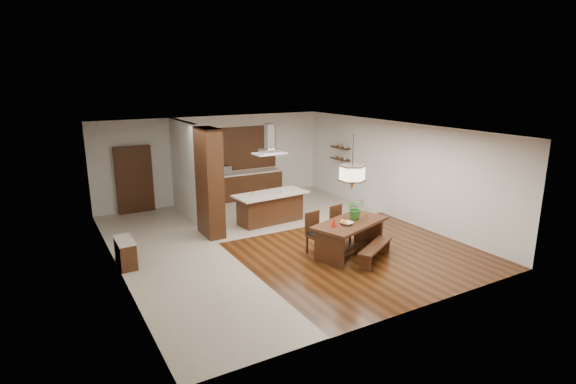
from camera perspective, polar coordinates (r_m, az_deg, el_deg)
room_shell at (r=11.37m, az=-1.31°, el=3.78°), size 9.00×9.04×2.92m
tile_hallway at (r=10.96m, az=-14.11°, el=-8.30°), size 2.50×9.00×0.01m
tile_kitchen at (r=14.57m, az=-1.66°, el=-2.17°), size 5.50×4.00×0.01m
soffit_band at (r=11.24m, az=-1.34°, el=7.91°), size 8.00×9.00×0.02m
partition_pier at (r=12.00m, az=-9.94°, el=1.15°), size 0.45×1.00×2.90m
partition_stub at (r=13.96m, az=-12.93°, el=2.85°), size 0.18×2.40×2.90m
hallway_console at (r=10.83m, az=-19.93°, el=-7.27°), size 0.37×0.88×0.63m
hallway_doorway at (r=14.78m, az=-18.93°, el=1.48°), size 1.10×0.20×2.10m
rear_counter at (r=15.81m, az=-5.39°, el=0.87°), size 2.60×0.62×0.95m
kitchen_window at (r=15.80m, az=-5.90°, el=5.56°), size 2.60×0.08×1.50m
shelf_lower at (r=15.70m, az=6.60°, el=4.19°), size 0.26×0.90×0.04m
shelf_upper at (r=15.63m, az=6.64°, el=5.63°), size 0.26×0.90×0.04m
dining_table at (r=10.87m, az=7.89°, el=-4.83°), size 2.17×1.57×0.81m
dining_bench at (r=10.67m, az=11.01°, el=-7.63°), size 1.40×0.97×0.40m
dining_chair_left at (r=10.85m, az=3.80°, el=-5.29°), size 0.52×0.52×1.01m
dining_chair_right at (r=11.61m, az=6.73°, el=-4.16°), size 0.49×0.49×0.96m
pendant_lantern at (r=10.45m, az=8.20°, el=3.72°), size 0.64×0.64×1.31m
foliage_plant at (r=10.98m, az=8.54°, el=-2.06°), size 0.49×0.43×0.52m
fruit_bowl at (r=10.57m, az=7.49°, el=-3.96°), size 0.33×0.33×0.07m
napkin_cone at (r=10.37m, az=5.84°, el=-3.80°), size 0.17×0.17×0.23m
gold_ornament at (r=11.22m, az=9.99°, el=-2.91°), size 0.07×0.07×0.09m
kitchen_island at (r=13.14m, az=-2.27°, el=-1.95°), size 2.23×1.12×0.89m
range_hood at (r=12.73m, az=-2.36°, el=6.75°), size 0.90×0.55×0.87m
island_cup at (r=13.11m, az=-0.60°, el=0.19°), size 0.12×0.12×0.09m
microwave at (r=15.34m, az=-8.27°, el=2.72°), size 0.60×0.51×0.28m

